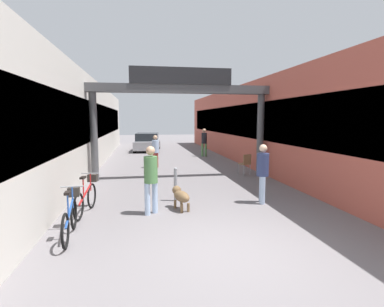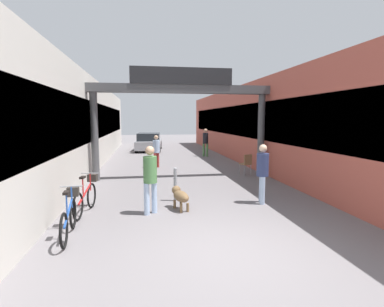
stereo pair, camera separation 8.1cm
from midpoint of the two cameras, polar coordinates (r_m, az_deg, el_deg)
ground_plane at (r=5.77m, az=7.38°, el=-17.87°), size 80.00×80.00×0.00m
storefront_left at (r=16.42m, az=-21.77°, el=5.09°), size 3.00×26.00×4.16m
storefront_right at (r=17.34m, az=13.36°, el=5.44°), size 3.00×26.00×4.16m
arcade_sign_gateway at (r=11.96m, az=-1.82°, el=9.98°), size 7.40×0.47×4.35m
pedestrian_with_dog at (r=7.54m, az=-7.66°, el=-4.14°), size 0.48×0.48×1.72m
pedestrian_companion at (r=8.67m, az=13.54°, el=-3.05°), size 0.42×0.42×1.68m
pedestrian_carrying_crate at (r=14.69m, az=-6.66°, el=0.79°), size 0.48×0.48×1.59m
pedestrian_elderly_walking at (r=19.02m, az=2.70°, el=2.50°), size 0.47×0.47×1.76m
dog_on_leash at (r=7.97m, az=-2.00°, el=-8.03°), size 0.50×0.84×0.59m
bicycle_blue_nearest at (r=6.70m, az=-21.98°, el=-10.78°), size 0.46×1.69×0.98m
bicycle_red_second at (r=8.16m, az=-19.18°, el=-7.58°), size 0.46×1.68×0.98m
bollard_post_metal at (r=8.76m, az=-2.94°, el=-5.79°), size 0.10×0.10×0.99m
cafe_chair_wood_nearer at (r=12.93m, az=10.50°, el=-1.69°), size 0.51×0.51×0.89m
parked_car_silver at (r=22.69m, az=-8.09°, el=2.17°), size 2.11×4.14×1.33m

